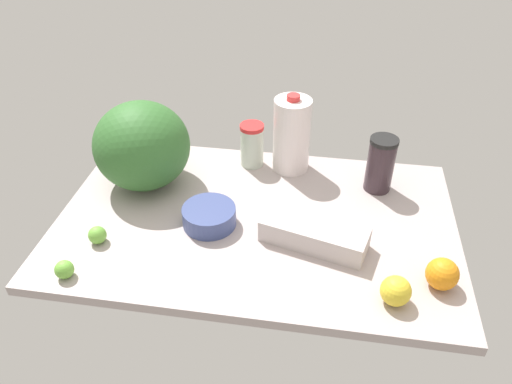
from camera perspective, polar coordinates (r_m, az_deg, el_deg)
name	(u,v)px	position (r cm, az deg, el deg)	size (l,w,h in cm)	color
countertop	(256,222)	(153.10, 0.00, -3.46)	(120.00, 76.00, 3.00)	#AD9E9C
tumbler_cup	(252,145)	(172.37, -0.46, 5.41)	(8.20, 8.20, 15.53)	beige
egg_carton	(314,234)	(142.37, 6.65, -4.83)	(30.08, 10.86, 6.78)	#BFB5B3
mixing_bowl	(209,216)	(148.93, -5.37, -2.77)	(15.98, 15.98, 5.87)	#3B4880
watermelon	(142,146)	(163.55, -12.91, 5.17)	(30.63, 30.63, 28.45)	#33692E
milk_jug	(292,135)	(168.41, 4.09, 6.54)	(12.44, 12.44, 27.49)	white
shaker_bottle	(380,164)	(164.10, 14.04, 3.10)	(8.95, 8.95, 18.72)	#36272E
lemon_beside_bowl	(396,291)	(130.32, 15.68, -10.82)	(7.75, 7.75, 7.75)	yellow
lime_near_front	(97,235)	(149.41, -17.68, -4.71)	(5.18, 5.18, 5.18)	#6DB23F
orange_by_jug	(442,274)	(137.61, 20.51, -8.76)	(8.45, 8.45, 8.45)	orange
lime_far_back	(64,269)	(141.87, -21.06, -8.27)	(5.03, 5.03, 5.03)	#6DB33D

